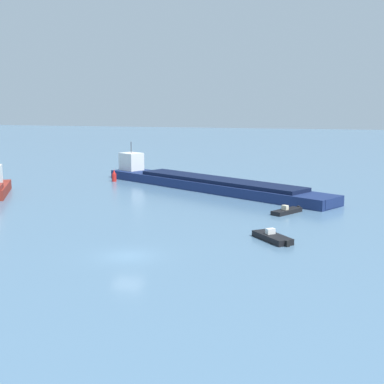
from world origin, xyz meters
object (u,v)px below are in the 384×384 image
object	(u,v)px
cargo_barge	(206,183)
small_motorboat	(272,237)
fishing_skiff	(287,211)
channel_buoy_red	(114,176)

from	to	relation	value
cargo_barge	small_motorboat	distance (m)	29.44
cargo_barge	small_motorboat	size ratio (longest dim) A/B	7.95
cargo_barge	small_motorboat	world-z (taller)	cargo_barge
fishing_skiff	channel_buoy_red	size ratio (longest dim) A/B	2.25
fishing_skiff	channel_buoy_red	world-z (taller)	channel_buoy_red
cargo_barge	channel_buoy_red	size ratio (longest dim) A/B	19.03
cargo_barge	channel_buoy_red	world-z (taller)	cargo_barge
fishing_skiff	channel_buoy_red	xyz separation A→B (m)	(-28.02, 18.47, 0.55)
fishing_skiff	small_motorboat	distance (m)	12.69
fishing_skiff	cargo_barge	distance (m)	18.84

